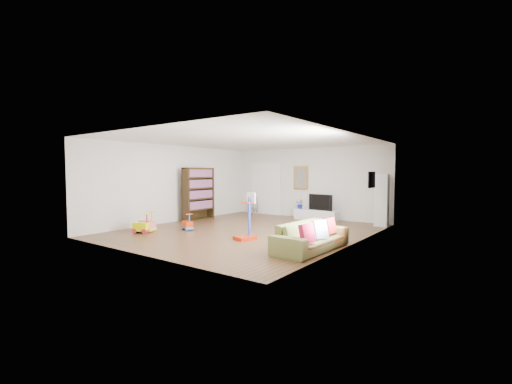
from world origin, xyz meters
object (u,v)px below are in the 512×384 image
Objects in this scene: bookshelf at (199,194)px; sofa at (311,236)px; basketball_hoop at (245,216)px; media_console at (316,215)px.

sofa is at bearing -20.03° from bookshelf.
basketball_hoop is (-1.96, 0.08, 0.30)m from sofa.
media_console is 0.75× the size of sofa.
sofa is 1.75× the size of basketball_hoop.
bookshelf is 1.56× the size of basketball_hoop.
bookshelf is 4.02m from basketball_hoop.
basketball_hoop is at bearing 90.20° from sofa.
sofa is at bearing 14.93° from basketball_hoop.
basketball_hoop is (3.57, -1.81, -0.34)m from bookshelf.
basketball_hoop reaches higher than sofa.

